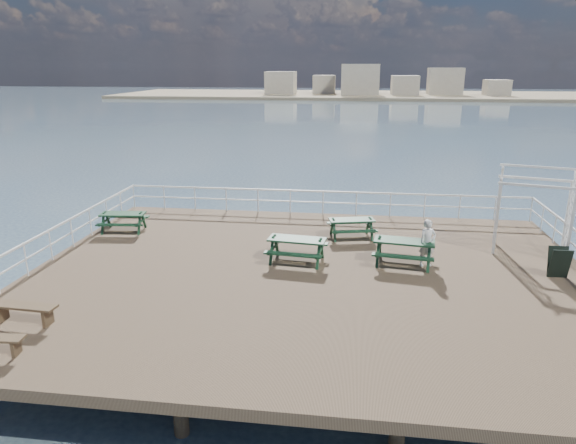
{
  "coord_description": "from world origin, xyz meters",
  "views": [
    {
      "loc": [
        1.33,
        -15.28,
        6.4
      ],
      "look_at": [
        -0.93,
        1.9,
        1.1
      ],
      "focal_mm": 32.0,
      "sensor_mm": 36.0,
      "label": 1
    }
  ],
  "objects_px": {
    "picnic_table_b": "(352,224)",
    "flat_bench_far": "(24,309)",
    "picnic_table_d": "(297,245)",
    "trellis_arbor": "(533,215)",
    "person": "(427,243)",
    "picnic_table_c": "(404,247)",
    "picnic_table_a": "(123,218)"
  },
  "relations": [
    {
      "from": "trellis_arbor",
      "to": "person",
      "type": "xyz_separation_m",
      "value": [
        -3.79,
        -1.81,
        -0.59
      ]
    },
    {
      "from": "picnic_table_b",
      "to": "trellis_arbor",
      "type": "distance_m",
      "value": 6.4
    },
    {
      "from": "picnic_table_c",
      "to": "trellis_arbor",
      "type": "bearing_deg",
      "value": 29.23
    },
    {
      "from": "picnic_table_c",
      "to": "trellis_arbor",
      "type": "distance_m",
      "value": 4.92
    },
    {
      "from": "picnic_table_c",
      "to": "person",
      "type": "xyz_separation_m",
      "value": [
        0.74,
        -0.05,
        0.18
      ]
    },
    {
      "from": "picnic_table_a",
      "to": "person",
      "type": "relative_size",
      "value": 1.19
    },
    {
      "from": "picnic_table_c",
      "to": "trellis_arbor",
      "type": "relative_size",
      "value": 0.7
    },
    {
      "from": "picnic_table_a",
      "to": "flat_bench_far",
      "type": "bearing_deg",
      "value": -90.05
    },
    {
      "from": "picnic_table_b",
      "to": "trellis_arbor",
      "type": "height_order",
      "value": "trellis_arbor"
    },
    {
      "from": "picnic_table_a",
      "to": "picnic_table_d",
      "type": "height_order",
      "value": "picnic_table_d"
    },
    {
      "from": "picnic_table_b",
      "to": "picnic_table_d",
      "type": "xyz_separation_m",
      "value": [
        -1.81,
        -2.8,
        0.06
      ]
    },
    {
      "from": "picnic_table_c",
      "to": "person",
      "type": "height_order",
      "value": "person"
    },
    {
      "from": "picnic_table_b",
      "to": "flat_bench_far",
      "type": "xyz_separation_m",
      "value": [
        -8.3,
        -8.04,
        -0.16
      ]
    },
    {
      "from": "picnic_table_b",
      "to": "person",
      "type": "distance_m",
      "value": 3.63
    },
    {
      "from": "person",
      "to": "picnic_table_b",
      "type": "bearing_deg",
      "value": 112.3
    },
    {
      "from": "picnic_table_d",
      "to": "person",
      "type": "relative_size",
      "value": 1.3
    },
    {
      "from": "picnic_table_d",
      "to": "person",
      "type": "bearing_deg",
      "value": 8.48
    },
    {
      "from": "picnic_table_a",
      "to": "person",
      "type": "distance_m",
      "value": 11.83
    },
    {
      "from": "picnic_table_c",
      "to": "person",
      "type": "distance_m",
      "value": 0.77
    },
    {
      "from": "flat_bench_far",
      "to": "picnic_table_d",
      "type": "bearing_deg",
      "value": 42.26
    },
    {
      "from": "person",
      "to": "picnic_table_d",
      "type": "bearing_deg",
      "value": 160.95
    },
    {
      "from": "person",
      "to": "flat_bench_far",
      "type": "bearing_deg",
      "value": -174.81
    },
    {
      "from": "picnic_table_a",
      "to": "picnic_table_b",
      "type": "height_order",
      "value": "picnic_table_a"
    },
    {
      "from": "picnic_table_a",
      "to": "trellis_arbor",
      "type": "relative_size",
      "value": 0.6
    },
    {
      "from": "flat_bench_far",
      "to": "person",
      "type": "height_order",
      "value": "person"
    },
    {
      "from": "picnic_table_a",
      "to": "picnic_table_b",
      "type": "distance_m",
      "value": 9.12
    },
    {
      "from": "picnic_table_c",
      "to": "picnic_table_d",
      "type": "bearing_deg",
      "value": -168.39
    },
    {
      "from": "picnic_table_b",
      "to": "picnic_table_c",
      "type": "xyz_separation_m",
      "value": [
        1.76,
        -2.57,
        0.08
      ]
    },
    {
      "from": "picnic_table_b",
      "to": "trellis_arbor",
      "type": "bearing_deg",
      "value": -20.26
    },
    {
      "from": "flat_bench_far",
      "to": "person",
      "type": "xyz_separation_m",
      "value": [
        10.81,
        5.42,
        0.42
      ]
    },
    {
      "from": "picnic_table_b",
      "to": "flat_bench_far",
      "type": "relative_size",
      "value": 1.12
    },
    {
      "from": "flat_bench_far",
      "to": "trellis_arbor",
      "type": "height_order",
      "value": "trellis_arbor"
    }
  ]
}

